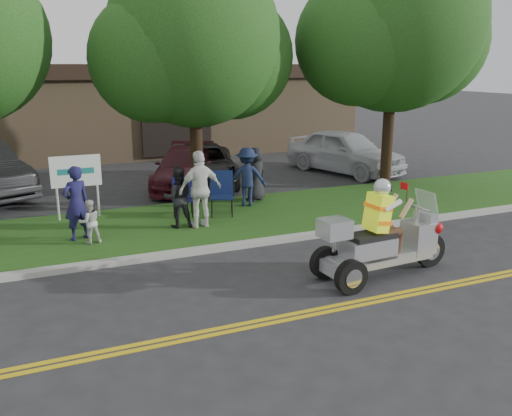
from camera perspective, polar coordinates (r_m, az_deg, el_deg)
name	(u,v)px	position (r m, az deg, el deg)	size (l,w,h in m)	color
ground	(294,302)	(9.54, 4.06, -9.82)	(120.00, 120.00, 0.00)	#28282B
centerline_near	(311,315)	(9.08, 5.77, -11.16)	(60.00, 0.10, 0.01)	gold
centerline_far	(306,311)	(9.20, 5.28, -10.77)	(60.00, 0.10, 0.01)	gold
curb	(232,246)	(12.11, -2.54, -4.02)	(60.00, 0.25, 0.12)	#A8A89E
grass_verge	(203,221)	(14.06, -5.65, -1.42)	(60.00, 4.00, 0.10)	#254A13
commercial_building	(154,106)	(27.40, -10.64, 10.50)	(18.00, 8.20, 4.00)	#9E7F5B
tree_mid	(195,47)	(15.61, -6.43, 16.45)	(5.88, 4.80, 7.05)	#332114
tree_right	(395,30)	(18.45, 14.44, 17.68)	(6.86, 5.60, 8.07)	#332114
business_sign	(76,175)	(14.58, -18.42, 3.34)	(1.25, 0.06, 1.75)	silver
trike_scooter	(380,243)	(10.60, 12.97, -3.65)	(2.97, 1.02, 1.95)	black
lawn_chair_a	(222,190)	(14.39, -3.63, 1.88)	(0.78, 0.79, 1.15)	black
lawn_chair_b	(182,194)	(14.43, -7.75, 1.48)	(0.64, 0.66, 1.01)	black
spectator_adult_left	(76,203)	(12.84, -18.40, 0.48)	(0.62, 0.41, 1.70)	#1B1946
spectator_adult_mid	(178,197)	(13.31, -8.19, 1.10)	(0.72, 0.56, 1.49)	black
spectator_adult_right	(200,189)	(13.21, -5.88, 1.98)	(1.11, 0.46, 1.89)	white
spectator_chair_a	(247,177)	(15.20, -0.95, 3.29)	(1.06, 0.61, 1.65)	#192447
spectator_chair_b	(256,174)	(15.80, -0.05, 3.58)	(0.76, 0.50, 1.56)	black
child_right	(90,222)	(12.57, -17.12, -1.38)	(0.48, 0.38, 1.00)	beige
parked_car_mid	(203,165)	(18.66, -5.64, 4.57)	(2.21, 4.79, 1.33)	black
parked_car_right	(185,168)	(18.16, -7.44, 4.19)	(1.83, 4.50, 1.30)	#49111A
parked_car_far_right	(345,151)	(20.76, 9.32, 5.92)	(1.94, 4.82, 1.64)	silver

